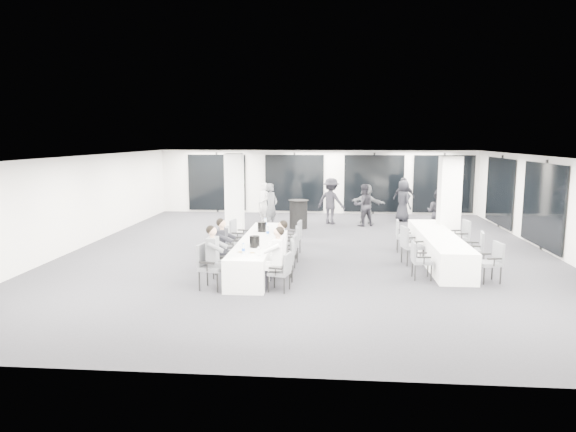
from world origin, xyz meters
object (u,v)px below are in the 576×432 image
at_px(chair_main_left_second, 219,257).
at_px(standing_guest_h, 437,209).
at_px(chair_side_left_mid, 409,243).
at_px(chair_side_right_near, 492,259).
at_px(chair_main_left_near, 208,263).
at_px(cocktail_table, 298,214).
at_px(chair_main_right_near, 282,269).
at_px(banquet_table_main, 259,252).
at_px(chair_main_right_fourth, 293,242).
at_px(standing_guest_a, 271,203).
at_px(standing_guest_e, 403,198).
at_px(standing_guest_d, 404,195).
at_px(chair_side_left_near, 419,258).
at_px(chair_main_left_mid, 224,249).
at_px(chair_main_right_far, 295,235).
at_px(ice_bucket_near, 255,242).
at_px(chair_side_right_mid, 476,247).
at_px(chair_side_left_far, 402,234).
at_px(standing_guest_g, 264,201).
at_px(ice_bucket_far, 262,227).
at_px(standing_guest_f, 367,201).
at_px(standing_guest_c, 331,198).
at_px(chair_main_left_fourth, 232,242).
at_px(chair_side_right_far, 461,235).
at_px(standing_guest_b, 363,202).
at_px(banquet_table_side, 438,247).
at_px(chair_main_right_mid, 290,250).
at_px(chair_main_left_far, 238,234).

distance_m(chair_main_left_second, standing_guest_h, 8.81).
bearing_deg(chair_side_left_mid, chair_side_right_near, 33.96).
xyz_separation_m(chair_main_left_near, chair_side_right_near, (6.46, 1.08, -0.04)).
distance_m(cocktail_table, chair_main_right_near, 7.99).
distance_m(banquet_table_main, chair_main_right_fourth, 1.10).
xyz_separation_m(chair_main_left_near, chair_main_right_fourth, (1.67, 2.78, -0.04)).
distance_m(standing_guest_a, standing_guest_e, 5.49).
distance_m(chair_main_left_second, standing_guest_d, 11.31).
relative_size(chair_side_left_near, standing_guest_h, 0.50).
xyz_separation_m(chair_main_left_mid, chair_main_right_far, (1.66, 1.90, 0.02)).
distance_m(chair_main_right_far, chair_side_left_near, 3.93).
bearing_deg(standing_guest_d, ice_bucket_near, 39.66).
height_order(chair_side_left_near, chair_side_right_mid, chair_side_right_mid).
distance_m(chair_side_left_far, ice_bucket_near, 5.07).
xyz_separation_m(chair_main_left_near, standing_guest_g, (0.12, 8.49, 0.35)).
xyz_separation_m(standing_guest_a, ice_bucket_near, (0.40, -6.88, -0.06)).
height_order(chair_main_right_near, chair_side_left_near, chair_side_left_near).
relative_size(chair_side_right_mid, ice_bucket_far, 3.48).
height_order(chair_main_left_mid, standing_guest_f, standing_guest_f).
height_order(chair_side_right_mid, ice_bucket_near, ice_bucket_near).
bearing_deg(standing_guest_c, chair_main_left_fourth, 95.81).
distance_m(chair_side_right_near, standing_guest_f, 8.45).
relative_size(chair_main_left_mid, chair_main_right_fourth, 0.99).
bearing_deg(chair_main_left_near, chair_side_left_mid, 129.57).
distance_m(cocktail_table, chair_main_left_near, 8.07).
bearing_deg(chair_main_right_fourth, chair_main_right_near, 170.70).
height_order(chair_main_right_near, standing_guest_a, standing_guest_a).
height_order(chair_side_left_far, standing_guest_e, standing_guest_e).
distance_m(cocktail_table, standing_guest_a, 1.09).
bearing_deg(cocktail_table, chair_main_right_near, -88.83).
bearing_deg(chair_side_right_far, standing_guest_d, -1.35).
relative_size(banquet_table_main, chair_main_right_far, 5.14).
bearing_deg(chair_side_right_near, chair_main_right_near, 93.02).
bearing_deg(chair_side_right_mid, standing_guest_g, 56.62).
distance_m(chair_main_right_fourth, chair_side_right_near, 5.08).
height_order(standing_guest_c, ice_bucket_near, standing_guest_c).
relative_size(chair_main_left_fourth, standing_guest_g, 0.50).
relative_size(standing_guest_e, ice_bucket_far, 6.93).
bearing_deg(chair_main_left_second, standing_guest_h, 127.98).
xyz_separation_m(chair_side_left_far, ice_bucket_near, (-3.90, -3.23, 0.35)).
height_order(chair_side_left_far, ice_bucket_near, ice_bucket_near).
bearing_deg(chair_side_right_near, standing_guest_b, 8.20).
distance_m(banquet_table_main, chair_main_left_mid, 0.93).
bearing_deg(chair_side_left_mid, banquet_table_side, 105.43).
bearing_deg(standing_guest_e, standing_guest_a, 87.50).
bearing_deg(ice_bucket_near, chair_main_left_second, 179.80).
relative_size(chair_side_right_near, standing_guest_d, 0.49).
bearing_deg(chair_side_left_far, chair_main_right_mid, -47.52).
bearing_deg(ice_bucket_far, chair_main_right_fourth, -17.05).
distance_m(chair_main_left_far, chair_side_left_far, 4.83).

